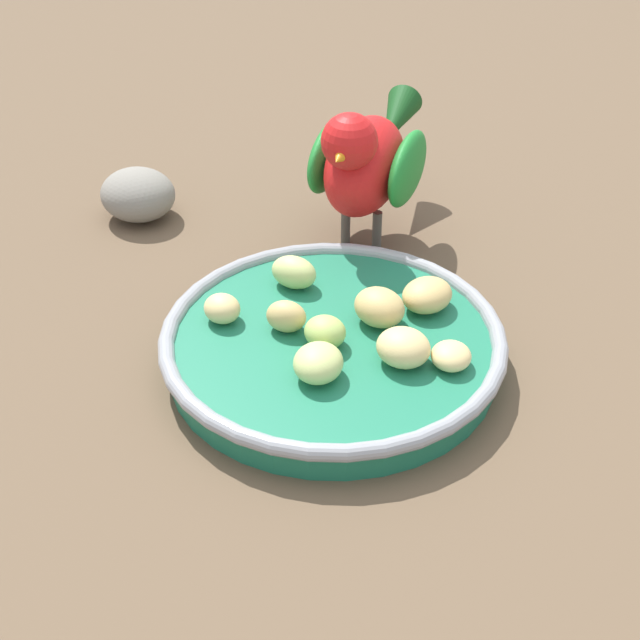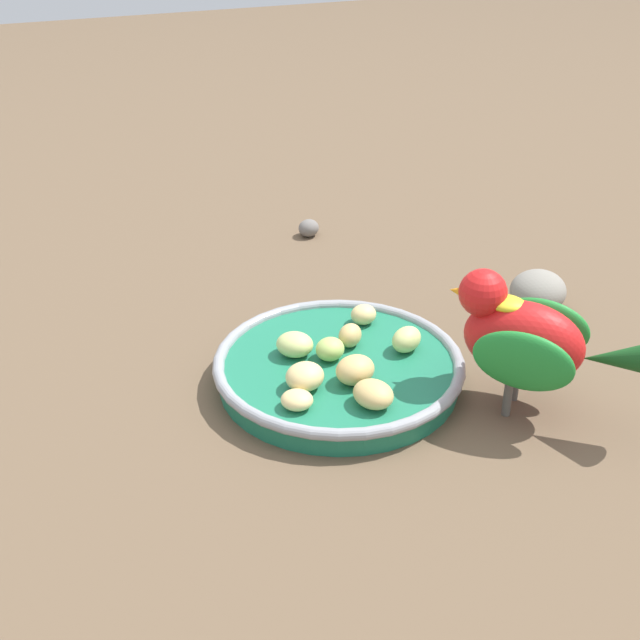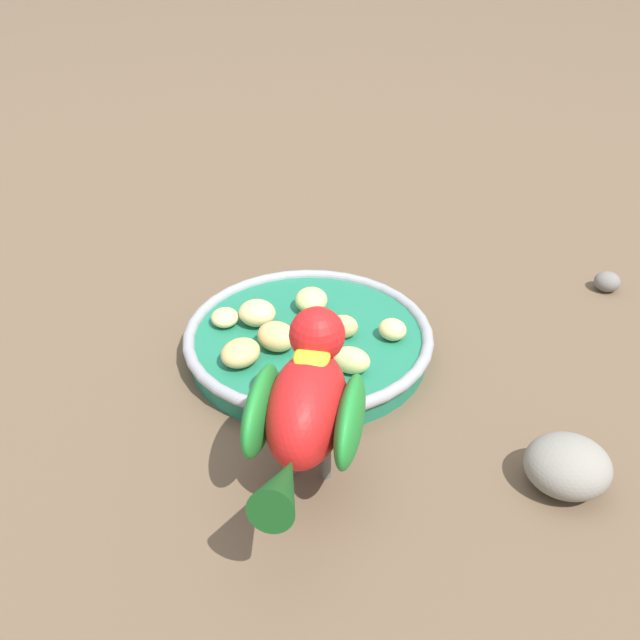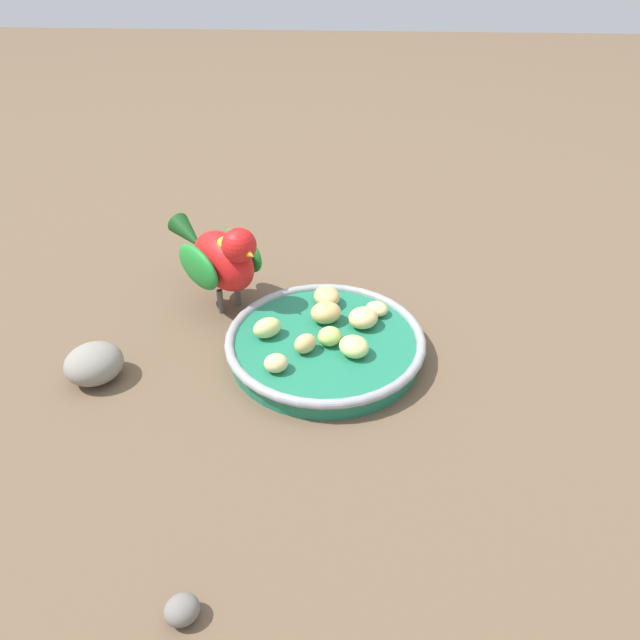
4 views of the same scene
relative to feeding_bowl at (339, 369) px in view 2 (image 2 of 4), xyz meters
The scene contains 14 objects.
ground_plane 0.04m from the feeding_bowl, 28.80° to the right, with size 4.00×4.00×0.00m, color brown.
feeding_bowl is the anchor object (origin of this frame).
apple_piece_0 0.05m from the feeding_bowl, 129.07° to the right, with size 0.04×0.03×0.02m, color #C6D17A.
apple_piece_1 0.02m from the feeding_bowl, 147.74° to the right, with size 0.03×0.03×0.02m, color #B2CC66.
apple_piece_2 0.08m from the feeding_bowl, ahead, with size 0.04×0.03×0.02m, color tan.
apple_piece_3 0.08m from the feeding_bowl, 48.08° to the right, with size 0.03×0.03×0.02m, color #E5C67F.
apple_piece_4 0.06m from the feeding_bowl, 55.37° to the right, with size 0.04×0.03×0.02m, color #E5C67F.
apple_piece_5 0.08m from the feeding_bowl, 139.50° to the left, with size 0.03×0.02×0.02m, color #E5C67F.
apple_piece_6 0.04m from the feeding_bowl, 138.69° to the left, with size 0.03×0.02×0.02m, color tan.
apple_piece_7 0.04m from the feeding_bowl, ahead, with size 0.04×0.03×0.03m, color tan.
apple_piece_8 0.07m from the feeding_bowl, 87.71° to the left, with size 0.04×0.03×0.02m, color #C6D17A.
parrot 0.18m from the feeding_bowl, 54.33° to the left, with size 0.16×0.15×0.13m.
rock_large 0.27m from the feeding_bowl, 102.74° to the left, with size 0.07×0.06×0.04m, color gray.
pebble_0 0.35m from the feeding_bowl, 164.27° to the left, with size 0.03×0.03×0.02m, color slate.
Camera 2 is at (0.62, -0.25, 0.46)m, focal length 48.92 mm.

